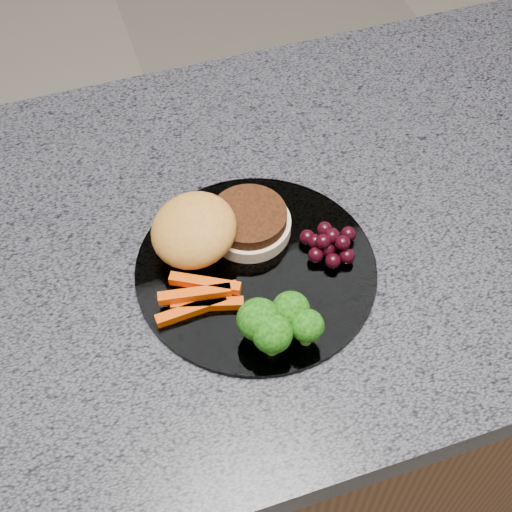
{
  "coord_description": "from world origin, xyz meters",
  "views": [
    {
      "loc": [
        -0.24,
        -0.48,
        1.53
      ],
      "look_at": [
        -0.1,
        -0.06,
        0.93
      ],
      "focal_mm": 50.0,
      "sensor_mm": 36.0,
      "label": 1
    }
  ],
  "objects_px": {
    "island_cabinet": "(302,391)",
    "plate": "(256,269)",
    "burger": "(214,230)",
    "grape_bunch": "(330,243)"
  },
  "relations": [
    {
      "from": "island_cabinet",
      "to": "plate",
      "type": "bearing_deg",
      "value": -150.47
    },
    {
      "from": "island_cabinet",
      "to": "burger",
      "type": "xyz_separation_m",
      "value": [
        -0.13,
        -0.01,
        0.5
      ]
    },
    {
      "from": "burger",
      "to": "plate",
      "type": "bearing_deg",
      "value": -69.25
    },
    {
      "from": "plate",
      "to": "burger",
      "type": "height_order",
      "value": "burger"
    },
    {
      "from": "grape_bunch",
      "to": "plate",
      "type": "bearing_deg",
      "value": 177.44
    },
    {
      "from": "burger",
      "to": "grape_bunch",
      "type": "height_order",
      "value": "burger"
    },
    {
      "from": "plate",
      "to": "burger",
      "type": "xyz_separation_m",
      "value": [
        -0.03,
        0.05,
        0.02
      ]
    },
    {
      "from": "island_cabinet",
      "to": "plate",
      "type": "relative_size",
      "value": 4.62
    },
    {
      "from": "island_cabinet",
      "to": "burger",
      "type": "bearing_deg",
      "value": -175.49
    },
    {
      "from": "island_cabinet",
      "to": "grape_bunch",
      "type": "relative_size",
      "value": 19.52
    }
  ]
}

